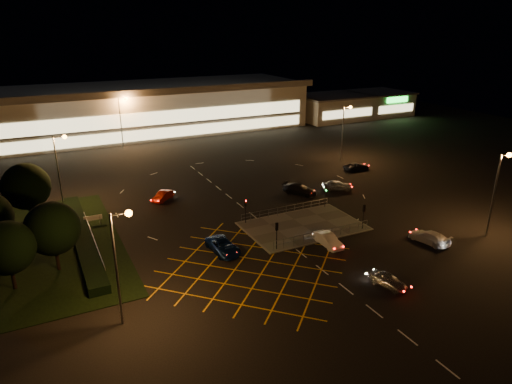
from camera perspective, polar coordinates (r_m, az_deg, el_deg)
name	(u,v)px	position (r m, az deg, el deg)	size (l,w,h in m)	color
ground	(281,224)	(57.64, 3.15, -3.96)	(180.00, 180.00, 0.00)	black
pedestrian_island	(303,226)	(57.01, 5.90, -4.25)	(14.00, 9.00, 0.12)	#4C4944
grass_verge	(35,249)	(56.67, -25.86, -6.48)	(18.00, 30.00, 0.08)	black
hedge	(82,237)	(56.55, -20.90, -5.27)	(2.00, 26.00, 1.00)	black
supermarket	(152,107)	(112.21, -12.85, 10.26)	(72.00, 26.50, 10.50)	beige
retail_unit_a	(332,107)	(124.73, 9.45, 10.45)	(18.80, 14.80, 6.35)	beige
retail_unit_b	(379,103)	(134.64, 15.10, 10.73)	(14.80, 14.80, 6.35)	beige
streetlight_sw	(120,253)	(37.89, -16.62, -7.26)	(1.78, 0.56, 10.03)	slate
streetlight_se	(499,183)	(58.92, 28.05, 1.01)	(1.78, 0.56, 10.03)	slate
streetlight_nw	(60,161)	(65.85, -23.27, 3.56)	(1.78, 0.56, 10.03)	slate
streetlight_ne	(345,125)	(84.66, 11.05, 8.19)	(1.78, 0.56, 10.03)	slate
streetlight_far_left	(122,115)	(96.58, -16.37, 9.19)	(1.78, 0.56, 10.03)	slate
streetlight_far_right	(289,100)	(112.47, 4.16, 11.37)	(1.78, 0.56, 10.03)	slate
signal_sw	(277,230)	(50.11, 2.60, -4.81)	(0.28, 0.30, 3.15)	black
signal_se	(364,212)	(56.50, 13.31, -2.40)	(0.28, 0.30, 3.15)	black
signal_nw	(245,206)	(56.64, -1.32, -1.78)	(0.28, 0.30, 3.15)	black
signal_ne	(326,191)	(62.36, 8.69, 0.08)	(0.28, 0.30, 3.15)	black
tree_a	(7,248)	(47.73, -28.67, -6.15)	(5.04, 5.04, 6.86)	black
tree_c	(26,186)	(62.41, -26.80, 0.62)	(5.76, 5.76, 7.84)	black
tree_e	(52,228)	(49.31, -24.11, -4.19)	(5.40, 5.40, 7.35)	black
car_near_silver	(388,280)	(45.91, 16.21, -10.56)	(1.53, 3.80, 1.30)	#A7AAAE
car_queue_white	(328,240)	(52.33, 8.98, -5.94)	(1.49, 4.26, 1.40)	silver
car_left_blue	(223,246)	(50.42, -4.16, -6.76)	(2.38, 5.17, 1.44)	navy
car_far_dkgrey	(300,189)	(67.54, 5.50, 0.34)	(2.10, 5.16, 1.50)	black
car_right_silver	(337,185)	(70.07, 10.13, 0.85)	(1.78, 4.43, 1.51)	#B2B5BA
car_circ_red	(163,196)	(66.19, -11.55, -0.49)	(1.39, 3.99, 1.32)	maroon
car_east_grey	(357,166)	(80.60, 12.47, 3.14)	(2.11, 4.59, 1.27)	black
car_approach_white	(429,237)	(56.03, 20.84, -5.28)	(1.95, 4.80, 1.39)	silver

